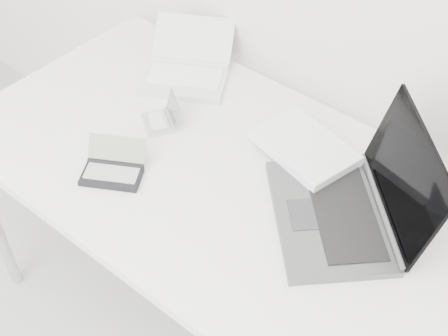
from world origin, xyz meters
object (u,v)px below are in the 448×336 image
Objects in this scene: laptop_large at (337,186)px; netbook_open_white at (187,69)px; desk at (242,194)px; palmtop_charcoal at (113,169)px.

netbook_open_white is (-0.63, 0.15, -0.02)m from laptop_large.
desk is 0.50m from netbook_open_white.
palmtop_charcoal is (0.14, -0.44, -0.01)m from netbook_open_white.
desk is 2.71× the size of laptop_large.
desk is 0.25m from laptop_large.
palmtop_charcoal reaches higher than desk.
laptop_large is at bearing -43.04° from netbook_open_white.
netbook_open_white is 0.47m from palmtop_charcoal.
desk is 0.34m from palmtop_charcoal.
netbook_open_white is 1.97× the size of palmtop_charcoal.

